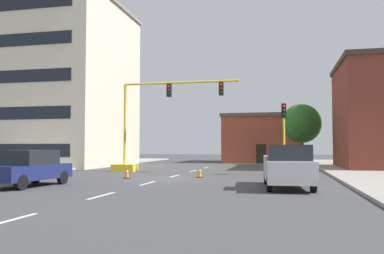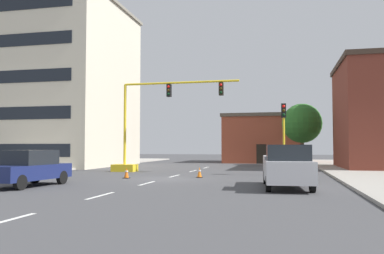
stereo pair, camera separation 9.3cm
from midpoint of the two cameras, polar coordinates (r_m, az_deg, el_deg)
The scene contains 18 objects.
ground_plane at distance 24.25m, azimuth -4.08°, elevation -7.29°, with size 160.00×160.00×0.00m, color #424244.
sidewalk_left at distance 36.98m, azimuth -19.97°, elevation -5.48°, with size 6.00×56.00×0.14m, color #B2ADA3.
sidewalk_right at distance 31.80m, azimuth 23.52°, elevation -5.88°, with size 6.00×56.00×0.14m, color #9E998E.
lane_stripe_seg_0 at distance 11.63m, azimuth -24.65°, elevation -11.90°, with size 0.16×2.40×0.01m, color silver.
lane_stripe_seg_1 at distance 16.33m, azimuth -12.75°, elevation -9.39°, with size 0.16×2.40×0.01m, color silver.
lane_stripe_seg_2 at distance 21.41m, azimuth -6.39°, elevation -7.87°, with size 0.16×2.40×0.01m, color silver.
lane_stripe_seg_3 at distance 26.65m, azimuth -2.53°, elevation -6.88°, with size 0.16×2.40×0.01m, color silver.
lane_stripe_seg_4 at distance 31.98m, azimuth 0.05°, elevation -6.21°, with size 0.16×2.40×0.01m, color silver.
lane_stripe_seg_5 at distance 37.37m, azimuth 1.88°, elevation -5.72°, with size 0.16×2.40×0.01m, color silver.
building_tall_left at distance 44.49m, azimuth -19.26°, elevation 5.46°, with size 14.97×13.60×16.34m.
building_brick_center at distance 51.34m, azimuth 9.87°, elevation -1.64°, with size 9.41×9.79×5.81m.
traffic_signal_gantry at distance 31.33m, azimuth -7.33°, elevation -2.08°, with size 9.78×1.20×6.83m.
traffic_light_pole_right at distance 27.80m, azimuth 12.70°, elevation 0.62°, with size 0.32×0.47×4.80m.
tree_right_far at distance 43.18m, azimuth 15.10°, elevation 0.49°, with size 4.06×4.06×6.36m.
pickup_truck_silver at distance 19.32m, azimuth 13.12°, elevation -5.47°, with size 2.39×5.53×1.99m.
sedan_navy_near_left at distance 21.07m, azimuth -22.02°, elevation -5.35°, with size 2.17×4.62×1.74m.
traffic_cone_roadside_a at distance 24.93m, azimuth -9.25°, elevation -6.39°, with size 0.36×0.36×0.66m.
traffic_cone_roadside_b at distance 25.15m, azimuth 0.99°, elevation -6.39°, with size 0.36×0.36×0.67m.
Camera 1 is at (6.86, -23.18, 1.89)m, focal length 37.93 mm.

